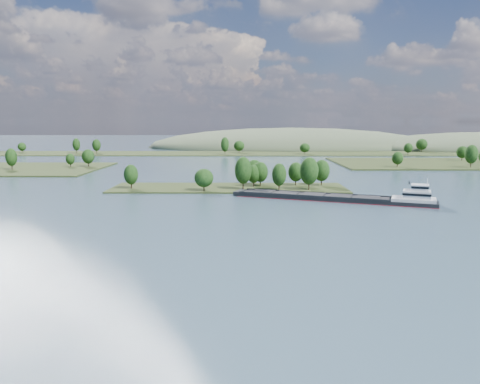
{
  "coord_description": "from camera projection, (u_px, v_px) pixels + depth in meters",
  "views": [
    {
      "loc": [
        6.47,
        -18.93,
        28.43
      ],
      "look_at": [
        5.24,
        130.0,
        6.0
      ],
      "focal_mm": 35.0,
      "sensor_mm": 36.0,
      "label": 1
    }
  ],
  "objects": [
    {
      "name": "hill_west",
      "position": [
        292.0,
        148.0,
        516.92
      ],
      "size": [
        320.0,
        160.0,
        44.0
      ],
      "primitive_type": "ellipsoid",
      "color": "#435138",
      "rests_on": "ground"
    },
    {
      "name": "back_shoreline",
      "position": [
        248.0,
        153.0,
        418.09
      ],
      "size": [
        900.0,
        60.0,
        16.15
      ],
      "color": "#232E14",
      "rests_on": "ground"
    },
    {
      "name": "tree_island",
      "position": [
        247.0,
        179.0,
        199.76
      ],
      "size": [
        100.0,
        30.35,
        14.85
      ],
      "color": "#232E14",
      "rests_on": "ground"
    },
    {
      "name": "ground",
      "position": [
        222.0,
        216.0,
        141.66
      ],
      "size": [
        1800.0,
        1800.0,
        0.0
      ],
      "primitive_type": "plane",
      "color": "#324756",
      "rests_on": "ground"
    },
    {
      "name": "cargo_barge",
      "position": [
        345.0,
        198.0,
        169.03
      ],
      "size": [
        71.91,
        34.14,
        9.96
      ],
      "color": "black",
      "rests_on": "ground"
    }
  ]
}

